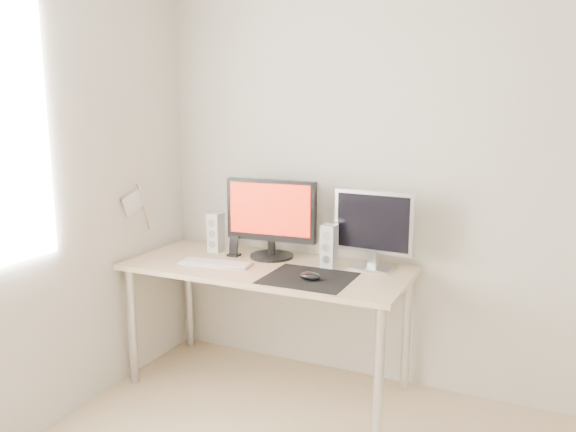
% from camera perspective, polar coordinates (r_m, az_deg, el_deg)
% --- Properties ---
extents(wall_back, '(3.50, 0.00, 3.50)m').
position_cam_1_polar(wall_back, '(3.15, 16.27, 4.05)').
color(wall_back, silver).
rests_on(wall_back, ground).
extents(mousepad, '(0.45, 0.40, 0.00)m').
position_cam_1_polar(mousepad, '(2.94, 2.09, -6.32)').
color(mousepad, black).
rests_on(mousepad, desk).
extents(mouse, '(0.11, 0.07, 0.04)m').
position_cam_1_polar(mouse, '(2.90, 2.24, -6.11)').
color(mouse, black).
rests_on(mouse, mousepad).
extents(desk, '(1.60, 0.70, 0.73)m').
position_cam_1_polar(desk, '(3.20, -2.13, -6.37)').
color(desk, '#D1B587').
rests_on(desk, ground).
extents(main_monitor, '(0.55, 0.27, 0.47)m').
position_cam_1_polar(main_monitor, '(3.28, -1.74, 0.03)').
color(main_monitor, black).
rests_on(main_monitor, desk).
extents(second_monitor, '(0.45, 0.18, 0.43)m').
position_cam_1_polar(second_monitor, '(3.09, 8.70, -1.03)').
color(second_monitor, '#B9B9BB').
rests_on(second_monitor, desk).
extents(speaker_left, '(0.08, 0.09, 0.24)m').
position_cam_1_polar(speaker_left, '(3.48, -7.35, -1.67)').
color(speaker_left, white).
rests_on(speaker_left, desk).
extents(speaker_right, '(0.08, 0.09, 0.24)m').
position_cam_1_polar(speaker_right, '(3.12, 4.19, -3.07)').
color(speaker_right, silver).
rests_on(speaker_right, desk).
extents(keyboard, '(0.43, 0.16, 0.02)m').
position_cam_1_polar(keyboard, '(3.22, -7.35, -4.77)').
color(keyboard, '#A8A8AB').
rests_on(keyboard, desk).
extents(phone_dock, '(0.07, 0.06, 0.12)m').
position_cam_1_polar(phone_dock, '(3.38, -5.52, -3.46)').
color(phone_dock, black).
rests_on(phone_dock, desk).
extents(pennant, '(0.01, 0.23, 0.29)m').
position_cam_1_polar(pennant, '(3.42, -15.18, 1.18)').
color(pennant, '#A57F54').
rests_on(pennant, wall_left).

